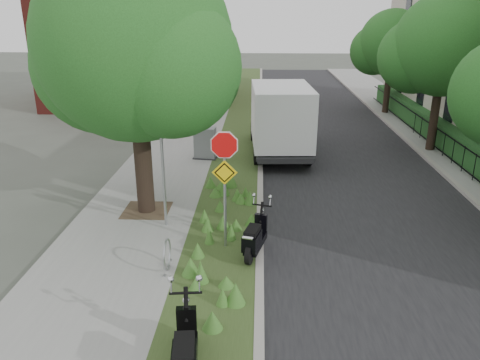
% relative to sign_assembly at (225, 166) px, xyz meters
% --- Properties ---
extents(ground, '(120.00, 120.00, 0.00)m').
position_rel_sign_assembly_xyz_m(ground, '(1.40, -0.58, -2.33)').
color(ground, '#4C5147').
rests_on(ground, ground).
extents(sidewalk_near, '(3.50, 60.00, 0.12)m').
position_rel_sign_assembly_xyz_m(sidewalk_near, '(-2.85, 9.42, -2.27)').
color(sidewalk_near, gray).
rests_on(sidewalk_near, ground).
extents(verge, '(2.00, 60.00, 0.12)m').
position_rel_sign_assembly_xyz_m(verge, '(-0.10, 9.42, -2.27)').
color(verge, '#35491F').
rests_on(verge, ground).
extents(kerb_near, '(0.20, 60.00, 0.13)m').
position_rel_sign_assembly_xyz_m(kerb_near, '(0.90, 9.42, -2.26)').
color(kerb_near, '#9E9991').
rests_on(kerb_near, ground).
extents(road, '(7.00, 60.00, 0.01)m').
position_rel_sign_assembly_xyz_m(road, '(4.40, 9.42, -2.32)').
color(road, black).
rests_on(road, ground).
extents(kerb_far, '(0.20, 60.00, 0.13)m').
position_rel_sign_assembly_xyz_m(kerb_far, '(7.90, 9.42, -2.26)').
color(kerb_far, '#9E9991').
rests_on(kerb_far, ground).
extents(footpath_far, '(3.20, 60.00, 0.12)m').
position_rel_sign_assembly_xyz_m(footpath_far, '(9.60, 9.42, -2.27)').
color(footpath_far, gray).
rests_on(footpath_far, ground).
extents(street_tree_main, '(6.21, 5.54, 7.66)m').
position_rel_sign_assembly_xyz_m(street_tree_main, '(-2.68, 2.28, 2.48)').
color(street_tree_main, black).
rests_on(street_tree_main, ground).
extents(bare_post, '(0.08, 0.08, 4.00)m').
position_rel_sign_assembly_xyz_m(bare_post, '(-1.80, 1.22, -0.21)').
color(bare_post, '#A5A8AD').
rests_on(bare_post, ground).
extents(bike_hoop, '(0.06, 0.78, 0.77)m').
position_rel_sign_assembly_xyz_m(bike_hoop, '(-1.30, -1.18, -1.83)').
color(bike_hoop, '#A5A8AD').
rests_on(bike_hoop, ground).
extents(sign_assembly, '(0.94, 0.08, 3.22)m').
position_rel_sign_assembly_xyz_m(sign_assembly, '(0.00, 0.00, 0.00)').
color(sign_assembly, '#A5A8AD').
rests_on(sign_assembly, ground).
extents(fence_far, '(0.04, 24.00, 1.00)m').
position_rel_sign_assembly_xyz_m(fence_far, '(8.60, 9.42, -1.66)').
color(fence_far, black).
rests_on(fence_far, ground).
extents(hedge_far, '(1.00, 24.00, 1.10)m').
position_rel_sign_assembly_xyz_m(hedge_far, '(9.30, 9.42, -1.66)').
color(hedge_far, '#1A4922').
rests_on(hedge_far, footpath_far).
extents(brick_building, '(9.40, 10.40, 8.30)m').
position_rel_sign_assembly_xyz_m(brick_building, '(-8.10, 21.42, 1.88)').
color(brick_building, maroon).
rests_on(brick_building, ground).
extents(far_tree_b, '(4.83, 4.31, 6.56)m').
position_rel_sign_assembly_xyz_m(far_tree_b, '(8.34, 9.46, 2.04)').
color(far_tree_b, black).
rests_on(far_tree_b, ground).
extents(far_tree_c, '(4.37, 3.89, 5.93)m').
position_rel_sign_assembly_xyz_m(far_tree_c, '(8.34, 17.46, 1.63)').
color(far_tree_c, black).
rests_on(far_tree_c, ground).
extents(scooter_far, '(0.65, 1.72, 0.83)m').
position_rel_sign_assembly_xyz_m(scooter_far, '(0.75, -0.46, -1.80)').
color(scooter_far, black).
rests_on(scooter_far, ground).
extents(box_truck, '(2.55, 5.85, 2.59)m').
position_rel_sign_assembly_xyz_m(box_truck, '(1.70, 8.80, -0.64)').
color(box_truck, '#262628').
rests_on(box_truck, ground).
extents(utility_cabinet, '(1.04, 0.76, 1.28)m').
position_rel_sign_assembly_xyz_m(utility_cabinet, '(-1.40, 7.72, -1.59)').
color(utility_cabinet, '#262628').
rests_on(utility_cabinet, ground).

